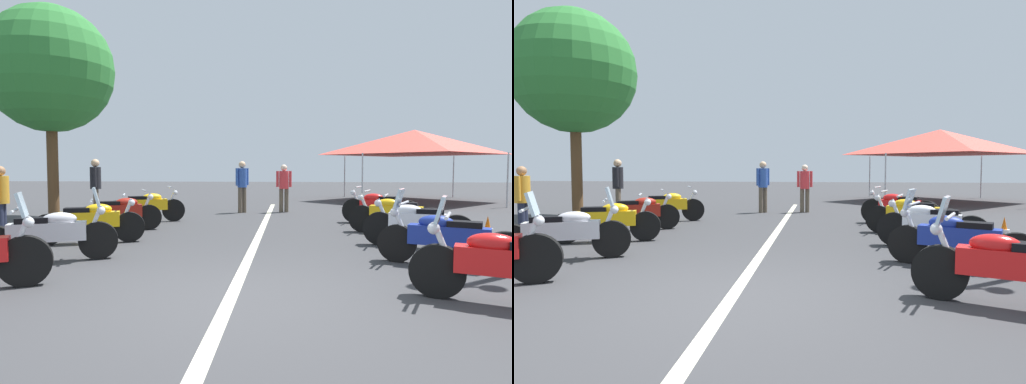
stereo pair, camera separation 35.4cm
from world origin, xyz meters
TOP-DOWN VIEW (x-y plane):
  - ground_plane at (0.00, 0.00)m, footprint 80.00×80.00m
  - lane_centre_stripe at (4.35, 0.00)m, footprint 16.85×0.16m
  - motorcycle_left_row_1 at (1.79, 3.18)m, footprint 1.05×2.04m
  - motorcycle_left_row_2 at (3.48, 3.31)m, footprint 0.95×2.09m
  - motorcycle_left_row_3 at (5.13, 3.37)m, footprint 1.06×1.86m
  - motorcycle_left_row_4 at (6.80, 3.29)m, footprint 1.09×2.03m
  - motorcycle_right_row_0 at (0.05, -3.08)m, footprint 1.03×2.00m
  - motorcycle_right_row_1 at (1.94, -3.09)m, footprint 1.09×1.99m
  - motorcycle_right_row_2 at (3.55, -3.11)m, footprint 0.91×1.98m
  - motorcycle_right_row_3 at (5.19, -3.10)m, footprint 1.01×2.06m
  - motorcycle_right_row_4 at (6.93, -3.11)m, footprint 0.98×1.97m
  - traffic_cone_0 at (3.63, -4.45)m, footprint 0.36×0.36m
  - bystander_1 at (3.73, 5.37)m, footprint 0.51×0.32m
  - bystander_2 at (9.81, -0.49)m, footprint 0.32×0.53m
  - bystander_3 at (9.54, 0.91)m, footprint 0.39×0.41m
  - bystander_4 at (7.70, 5.16)m, footprint 0.50×0.32m
  - roadside_tree_0 at (7.60, 6.43)m, footprint 3.70×3.70m
  - event_tent at (14.96, -6.24)m, footprint 6.06×6.06m

SIDE VIEW (x-z plane):
  - ground_plane at x=0.00m, z-range 0.00..0.00m
  - lane_centre_stripe at x=4.35m, z-range 0.00..0.01m
  - traffic_cone_0 at x=3.63m, z-range -0.02..0.60m
  - motorcycle_left_row_3 at x=5.13m, z-range -0.04..0.94m
  - motorcycle_left_row_2 at x=3.48m, z-range -0.04..0.95m
  - motorcycle_left_row_4 at x=6.80m, z-range -0.04..0.95m
  - motorcycle_right_row_3 at x=5.19m, z-range -0.04..0.96m
  - motorcycle_right_row_1 at x=1.94m, z-range -0.14..1.06m
  - motorcycle_right_row_2 at x=3.55m, z-range -0.04..0.97m
  - motorcycle_left_row_1 at x=1.79m, z-range -0.14..1.07m
  - motorcycle_right_row_0 at x=0.05m, z-range -0.14..1.07m
  - motorcycle_right_row_4 at x=6.93m, z-range -0.04..0.97m
  - bystander_1 at x=3.73m, z-range 0.13..1.69m
  - bystander_2 at x=9.81m, z-range 0.14..1.76m
  - bystander_3 at x=9.54m, z-range 0.15..1.89m
  - bystander_4 at x=7.70m, z-range 0.16..1.94m
  - event_tent at x=14.96m, z-range 1.05..4.25m
  - roadside_tree_0 at x=7.60m, z-range 1.27..7.56m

